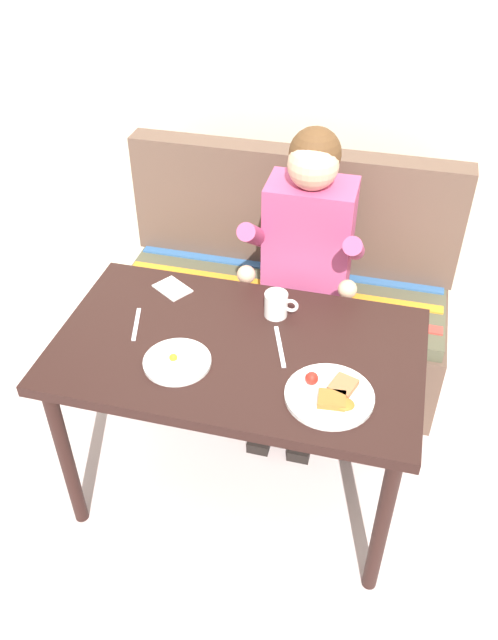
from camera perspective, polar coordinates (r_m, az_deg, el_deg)
name	(u,v)px	position (r m, az deg, el deg)	size (l,w,h in m)	color
ground_plane	(240,484)	(2.62, -0.83, -14.42)	(8.00, 8.00, 0.00)	beige
back_wall	(315,50)	(2.92, 5.87, 22.78)	(4.40, 0.10, 2.60)	beige
table	(238,364)	(2.14, -0.99, -3.95)	(1.20, 0.70, 0.73)	black
couch	(282,305)	(2.91, 2.98, 1.36)	(1.44, 0.56, 1.00)	brown
person	(305,252)	(2.52, 5.05, 6.04)	(0.45, 0.61, 1.21)	#B54470
plate_breakfast	(330,395)	(1.92, 7.26, -6.64)	(0.27, 0.27, 0.05)	white
plate_eggs	(177,361)	(2.02, -6.42, -3.68)	(0.21, 0.21, 0.04)	white
coffee_mug	(277,304)	(2.18, 2.49, 1.43)	(0.12, 0.08, 0.09)	white
napkin	(172,288)	(2.34, -6.84, 2.81)	(0.13, 0.09, 0.01)	silver
fork	(136,324)	(2.20, -10.00, -0.36)	(0.01, 0.17, 0.01)	silver
knife	(280,346)	(2.08, 2.76, -2.37)	(0.01, 0.20, 0.01)	silver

